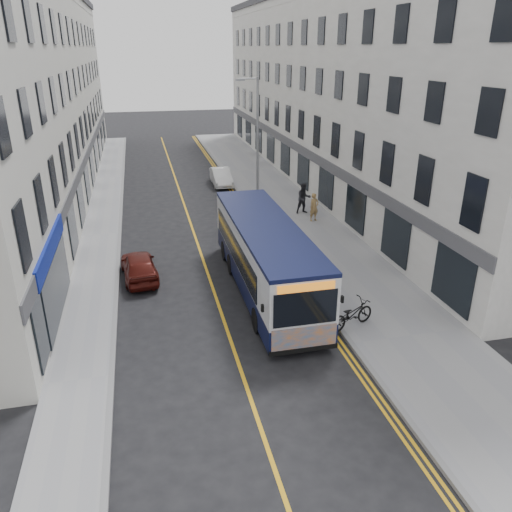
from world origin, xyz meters
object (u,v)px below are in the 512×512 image
streetlamp (256,142)px  pedestrian_near (314,207)px  car_white (221,177)px  car_maroon (139,266)px  city_bus (265,255)px  pedestrian_far (304,198)px  bicycle (352,314)px

streetlamp → pedestrian_near: (2.88, -2.44, -3.44)m
car_white → car_maroon: size_ratio=1.05×
streetlamp → city_bus: 11.00m
pedestrian_far → car_white: size_ratio=0.50×
bicycle → car_white: car_white is taller
city_bus → pedestrian_near: city_bus is taller
bicycle → car_white: bearing=-17.6°
pedestrian_far → car_maroon: pedestrian_far is taller
pedestrian_near → car_maroon: (-10.05, -5.55, -0.33)m
car_maroon → pedestrian_near: bearing=-156.7°
city_bus → bicycle: size_ratio=5.28×
pedestrian_near → pedestrian_far: (-0.12, 1.56, 0.10)m
city_bus → car_white: city_bus is taller
city_bus → pedestrian_far: city_bus is taller
streetlamp → bicycle: streetlamp is taller
streetlamp → car_white: (-0.97, 7.34, -3.77)m
streetlamp → city_bus: (-2.05, -10.46, -2.74)m
city_bus → bicycle: bearing=-58.6°
car_maroon → pedestrian_far: bearing=-150.0°
pedestrian_near → bicycle: bearing=-119.1°
car_white → car_maroon: (-6.20, -15.33, -0.01)m
bicycle → pedestrian_far: pedestrian_far is taller
streetlamp → bicycle: (0.23, -14.19, -3.75)m
pedestrian_far → car_maroon: bearing=-146.3°
bicycle → pedestrian_far: bearing=-31.6°
streetlamp → car_white: bearing=97.5°
city_bus → streetlamp: bearing=78.9°
city_bus → car_white: (1.08, 17.80, -1.02)m
streetlamp → pedestrian_far: bearing=-17.8°
car_white → pedestrian_near: bearing=-67.7°
city_bus → pedestrian_near: (4.93, 8.01, -0.70)m
streetlamp → car_maroon: 11.38m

